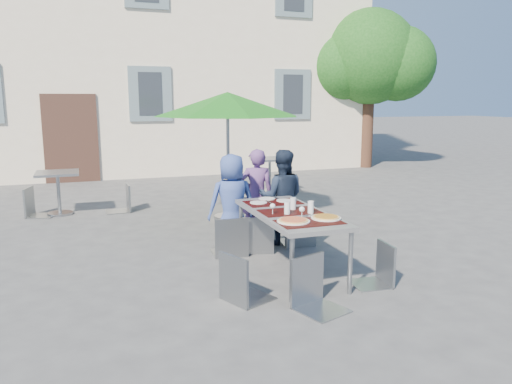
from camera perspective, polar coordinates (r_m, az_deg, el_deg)
name	(u,v)px	position (r m, az deg, el deg)	size (l,w,h in m)	color
ground	(235,264)	(6.42, -2.43, -8.26)	(90.00, 90.00, 0.00)	#404042
building	(131,12)	(17.63, -14.15, 19.35)	(13.60, 8.20, 11.10)	beige
tree	(371,59)	(15.77, 12.97, 14.61)	(3.60, 3.00, 4.70)	#41271C
dining_table	(290,216)	(5.98, 3.87, -2.76)	(0.80, 1.85, 0.76)	#424347
pizza_near_left	(293,220)	(5.46, 4.30, -3.27)	(0.36, 0.36, 0.03)	white
pizza_near_right	(326,217)	(5.64, 8.00, -2.88)	(0.34, 0.34, 0.03)	white
glassware	(295,207)	(5.87, 4.48, -1.69)	(0.50, 0.49, 0.15)	silver
place_settings	(270,200)	(6.55, 1.65, -0.97)	(0.63, 0.42, 0.01)	white
child_0	(232,202)	(6.86, -2.76, -1.20)	(0.66, 0.43, 1.35)	#33498E
child_1	(257,195)	(7.34, 0.07, -0.33)	(0.50, 0.33, 1.36)	#5D3A77
child_2	(282,197)	(7.19, 2.96, -0.57)	(0.67, 0.38, 1.37)	#192337
chair_0	(230,212)	(6.61, -2.98, -2.32)	(0.49, 0.49, 1.02)	gray
chair_1	(257,211)	(6.76, 0.17, -2.23)	(0.53, 0.54, 0.98)	gray
chair_2	(299,204)	(7.11, 4.96, -1.38)	(0.52, 0.52, 1.02)	gray
chair_3	(241,248)	(5.11, -1.73, -6.43)	(0.58, 0.57, 0.98)	gray
chair_4	(379,240)	(5.77, 13.90, -5.29)	(0.44, 0.43, 0.90)	gray
chair_5	(315,252)	(5.00, 6.78, -6.82)	(0.56, 0.56, 0.99)	gray
patio_umbrella	(228,105)	(8.44, -3.27, 9.87)	(2.47, 2.47, 2.19)	#96979D
cafe_table_0	(58,185)	(9.66, -21.68, 0.78)	(0.73, 0.73, 0.79)	#96979D
bg_chair_l_0	(34,184)	(9.70, -24.08, 0.83)	(0.55, 0.54, 0.99)	gray
bg_chair_r_0	(122,181)	(9.58, -15.07, 1.18)	(0.45, 0.45, 0.97)	gray
cafe_table_1	(270,168)	(11.22, 1.57, 2.71)	(0.72, 0.72, 0.77)	#96979D
bg_chair_l_1	(233,172)	(10.65, -2.66, 2.32)	(0.42, 0.41, 0.93)	gray
bg_chair_r_1	(287,169)	(11.09, 3.59, 2.61)	(0.49, 0.49, 0.92)	gray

